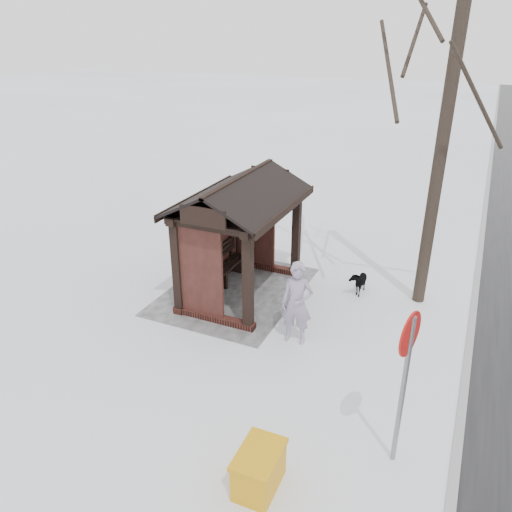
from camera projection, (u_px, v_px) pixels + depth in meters
The scene contains 9 objects.
ground at pixel (242, 292), 12.88m from camera, with size 120.00×120.00×0.00m, color white.
kerb at pixel (470, 343), 10.79m from camera, with size 120.00×0.15×0.06m, color gray.
trampled_patch at pixel (235, 291), 12.95m from camera, with size 4.20×3.20×0.02m, color #99999E.
bus_shelter at pixel (235, 212), 12.04m from camera, with size 3.60×2.40×3.09m.
tree_near at pixel (459, 32), 9.97m from camera, with size 3.42×3.42×9.03m.
pedestrian at pixel (297, 303), 10.52m from camera, with size 0.68×0.45×1.86m, color #978BA3.
dog at pixel (358, 281), 12.77m from camera, with size 0.35×0.76×0.64m, color black.
grit_bin at pixel (259, 469), 7.29m from camera, with size 0.88×0.61×0.67m.
road_sign at pixel (406, 360), 7.13m from camera, with size 0.67×0.20×2.67m.
Camera 1 is at (10.14, 5.04, 6.22)m, focal length 35.00 mm.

